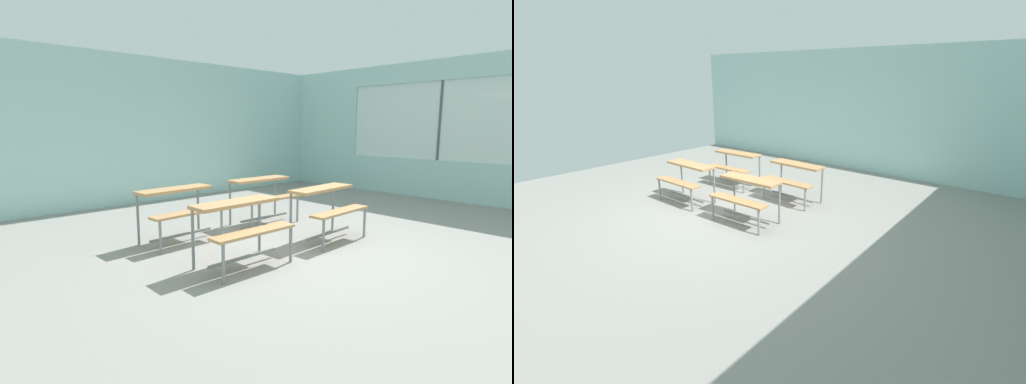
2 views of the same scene
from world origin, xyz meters
The scene contains 7 objects.
ground centered at (0.00, 0.00, -0.03)m, with size 10.00×9.00×0.05m, color gray.
wall_back centered at (0.00, 4.50, 1.50)m, with size 10.00×0.12×3.00m, color #A8D1CC.
wall_right centered at (5.00, -0.13, 1.45)m, with size 0.12×9.00×3.00m.
desk_bench_r0c0 centered at (-0.95, 0.09, 0.56)m, with size 1.10×0.59×0.74m.
desk_bench_r0c1 centered at (0.62, 0.09, 0.56)m, with size 1.12×0.64×0.74m.
desk_bench_r1c0 centered at (-0.96, 1.41, 0.56)m, with size 1.13×0.64×0.74m.
desk_bench_r1c1 centered at (0.63, 1.41, 0.56)m, with size 1.11×0.62×0.74m.
Camera 1 is at (-3.80, -3.30, 1.60)m, focal length 28.00 mm.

